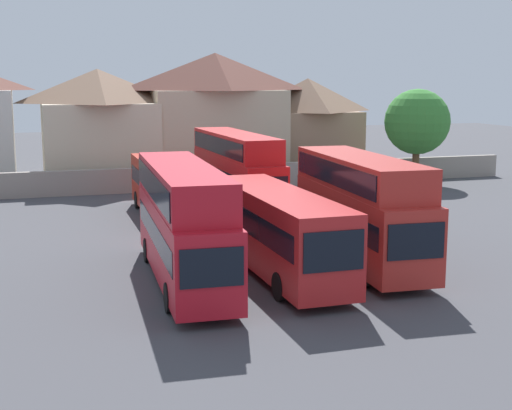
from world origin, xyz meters
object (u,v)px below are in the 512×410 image
bus_4 (163,185)px  bus_1 (183,217)px  house_terrace_centre (99,125)px  house_terrace_right (216,115)px  bus_3 (361,204)px  house_terrace_far_right (307,125)px  bus_5 (236,168)px  bus_2 (278,228)px  tree_left_of_lot (417,122)px

bus_4 → bus_1: bearing=-6.2°
house_terrace_centre → house_terrace_right: house_terrace_right is taller
bus_3 → house_terrace_right: bearing=-178.2°
bus_3 → house_terrace_right: size_ratio=0.98×
bus_1 → house_terrace_far_right: size_ratio=1.45×
bus_5 → house_terrace_far_right: size_ratio=1.44×
bus_2 → house_terrace_right: 30.49m
bus_4 → bus_5: bus_5 is taller
bus_1 → house_terrace_centre: size_ratio=1.33×
house_terrace_right → house_terrace_far_right: 8.48m
house_terrace_far_right → tree_left_of_lot: house_terrace_far_right is taller
bus_4 → tree_left_of_lot: tree_left_of_lot is taller
bus_5 → house_terrace_far_right: house_terrace_far_right is taller
bus_4 → bus_3: bearing=25.3°
bus_1 → house_terrace_far_right: bearing=153.5°
house_terrace_centre → bus_5: bearing=-67.1°
house_terrace_centre → house_terrace_far_right: bearing=0.6°
bus_3 → house_terrace_far_right: bearing=166.4°
bus_1 → house_terrace_centre: house_terrace_centre is taller
bus_3 → tree_left_of_lot: size_ratio=1.48×
house_terrace_far_right → tree_left_of_lot: bearing=-55.1°
bus_2 → bus_4: size_ratio=1.12×
tree_left_of_lot → bus_2: bearing=-131.0°
bus_4 → bus_5: (4.60, 0.00, 0.86)m
bus_4 → bus_5: 4.67m
bus_1 → bus_5: (6.35, 14.37, 0.07)m
house_terrace_right → house_terrace_far_right: bearing=4.6°
tree_left_of_lot → house_terrace_right: bearing=151.5°
bus_3 → house_terrace_far_right: house_terrace_far_right is taller
bus_2 → house_terrace_far_right: bearing=156.1°
bus_2 → house_terrace_right: size_ratio=1.03×
bus_4 → house_terrace_right: 17.40m
bus_4 → house_terrace_far_right: house_terrace_far_right is taller
bus_5 → house_terrace_far_right: (11.07, 16.14, 1.43)m
bus_2 → tree_left_of_lot: (19.24, 22.17, 2.83)m
bus_3 → bus_2: bearing=-78.8°
bus_1 → house_terrace_right: (9.02, 29.82, 2.54)m
bus_1 → tree_left_of_lot: size_ratio=1.64×
house_terrace_centre → bus_4: bearing=-82.4°
bus_1 → house_terrace_centre: (-0.38, 30.31, 1.87)m
bus_2 → house_terrace_centre: size_ratio=1.27×
bus_1 → bus_3: bus_3 is taller
bus_1 → bus_2: bus_1 is taller
bus_4 → house_terrace_right: bearing=155.6°
house_terrace_right → bus_3: bearing=-91.8°
bus_1 → bus_4: (1.75, 14.37, -0.78)m
bus_5 → house_terrace_centre: 17.40m
house_terrace_centre → tree_left_of_lot: 25.07m
bus_1 → bus_3: (8.10, 0.45, 0.03)m
bus_4 → house_terrace_right: house_terrace_right is taller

